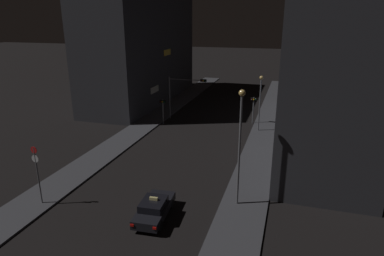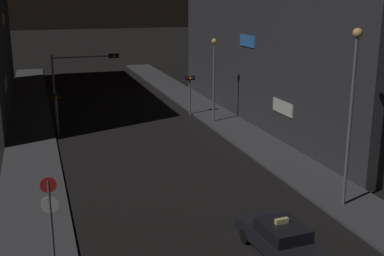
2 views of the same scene
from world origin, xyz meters
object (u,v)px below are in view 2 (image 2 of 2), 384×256
object	(u,v)px
sign_pole_left	(52,230)
street_lamp_near_block	(352,97)
street_lamp_far_block	(214,69)
taxi	(280,238)
traffic_light_overhead	(79,74)
traffic_light_right_kerb	(190,86)
traffic_light_left_kerb	(57,105)

from	to	relation	value
sign_pole_left	street_lamp_near_block	distance (m)	14.71
street_lamp_far_block	taxi	bearing A→B (deg)	-102.93
taxi	traffic_light_overhead	distance (m)	24.08
traffic_light_overhead	sign_pole_left	size ratio (longest dim) A/B	1.28
taxi	sign_pole_left	bearing A→B (deg)	-174.68
sign_pole_left	street_lamp_near_block	size ratio (longest dim) A/B	0.52
taxi	street_lamp_far_block	world-z (taller)	street_lamp_far_block
traffic_light_overhead	street_lamp_far_block	world-z (taller)	street_lamp_far_block
taxi	street_lamp_near_block	world-z (taller)	street_lamp_near_block
taxi	traffic_light_overhead	size ratio (longest dim) A/B	0.80
traffic_light_right_kerb	street_lamp_near_block	world-z (taller)	street_lamp_near_block
traffic_light_overhead	street_lamp_near_block	world-z (taller)	street_lamp_near_block
sign_pole_left	street_lamp_far_block	distance (m)	25.65
sign_pole_left	traffic_light_left_kerb	bearing A→B (deg)	86.79
traffic_light_overhead	traffic_light_left_kerb	size ratio (longest dim) A/B	1.78
traffic_light_left_kerb	taxi	bearing A→B (deg)	-70.06
traffic_light_overhead	sign_pole_left	bearing A→B (deg)	-97.46
street_lamp_near_block	traffic_light_left_kerb	bearing A→B (deg)	126.20
traffic_light_left_kerb	traffic_light_right_kerb	size ratio (longest dim) A/B	0.91
traffic_light_overhead	traffic_light_left_kerb	xyz separation A→B (m)	(-1.94, -2.59, -1.82)
traffic_light_right_kerb	street_lamp_far_block	bearing A→B (deg)	-70.65
taxi	traffic_light_overhead	world-z (taller)	traffic_light_overhead
traffic_light_left_kerb	sign_pole_left	distance (m)	21.45
taxi	traffic_light_left_kerb	size ratio (longest dim) A/B	1.42
traffic_light_right_kerb	street_lamp_far_block	distance (m)	3.69
taxi	traffic_light_overhead	xyz separation A→B (m)	(-5.53, 23.19, 3.41)
traffic_light_overhead	sign_pole_left	xyz separation A→B (m)	(-3.14, -23.99, -1.35)
traffic_light_left_kerb	street_lamp_far_block	distance (m)	12.46
sign_pole_left	traffic_light_overhead	bearing A→B (deg)	82.54
traffic_light_left_kerb	traffic_light_right_kerb	distance (m)	11.72
traffic_light_overhead	traffic_light_left_kerb	distance (m)	3.71
street_lamp_near_block	street_lamp_far_block	xyz separation A→B (m)	(-0.38, 17.64, -1.09)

